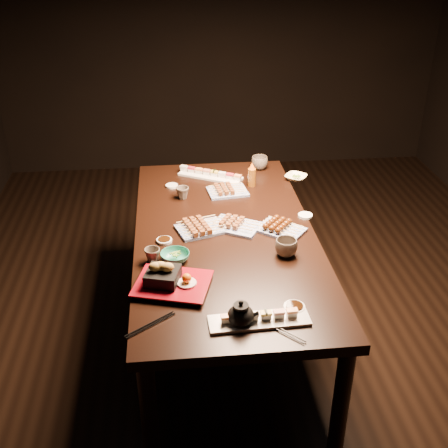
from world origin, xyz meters
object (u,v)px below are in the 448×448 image
(condiment_bottle, at_px, (252,174))
(tempura_tray, at_px, (172,276))
(edamame_bowl_green, at_px, (175,257))
(yakitori_plate_right, at_px, (236,223))
(sushi_platter_near, at_px, (259,317))
(teacup_far_right, at_px, (260,163))
(teacup_near_left, at_px, (152,255))
(sushi_platter_far, at_px, (210,174))
(yakitori_plate_left, at_px, (228,188))
(dining_table, at_px, (225,293))
(teacup_mid_right, at_px, (286,247))
(edamame_bowl_cream, at_px, (296,177))
(teapot, at_px, (241,313))
(teacup_far_left, at_px, (182,193))
(yakitori_plate_center, at_px, (201,225))

(condiment_bottle, bearing_deg, tempura_tray, -116.18)
(edamame_bowl_green, bearing_deg, yakitori_plate_right, 41.62)
(edamame_bowl_green, height_order, tempura_tray, tempura_tray)
(sushi_platter_near, bearing_deg, condiment_bottle, 80.66)
(teacup_far_right, bearing_deg, tempura_tray, -114.88)
(edamame_bowl_green, xyz_separation_m, teacup_near_left, (-0.10, 0.00, 0.01))
(sushi_platter_far, relative_size, yakitori_plate_left, 1.78)
(yakitori_plate_right, distance_m, yakitori_plate_left, 0.41)
(dining_table, bearing_deg, teacup_near_left, -132.33)
(teacup_near_left, relative_size, teacup_mid_right, 0.69)
(yakitori_plate_left, distance_m, teacup_near_left, 0.81)
(tempura_tray, bearing_deg, edamame_bowl_cream, 69.88)
(edamame_bowl_green, height_order, condiment_bottle, condiment_bottle)
(sushi_platter_near, relative_size, edamame_bowl_cream, 3.22)
(teacup_far_right, distance_m, condiment_bottle, 0.26)
(edamame_bowl_cream, relative_size, condiment_bottle, 0.86)
(teapot, bearing_deg, teacup_far_left, 109.30)
(teacup_far_left, height_order, condiment_bottle, condiment_bottle)
(yakitori_plate_left, relative_size, edamame_bowl_cream, 1.79)
(yakitori_plate_center, distance_m, teacup_far_right, 0.86)
(sushi_platter_far, xyz_separation_m, yakitori_plate_left, (0.08, -0.23, 0.00))
(tempura_tray, xyz_separation_m, teacup_far_left, (0.08, 0.86, -0.02))
(yakitori_plate_right, bearing_deg, tempura_tray, -94.71)
(yakitori_plate_right, bearing_deg, condiment_bottle, 101.92)
(yakitori_plate_left, distance_m, edamame_bowl_cream, 0.45)
(edamame_bowl_green, bearing_deg, teacup_far_left, 84.78)
(sushi_platter_far, xyz_separation_m, teacup_mid_right, (0.28, -0.93, 0.02))
(teacup_near_left, bearing_deg, sushi_platter_far, 69.59)
(edamame_bowl_green, distance_m, teacup_near_left, 0.10)
(yakitori_plate_center, relative_size, yakitori_plate_right, 1.00)
(sushi_platter_far, bearing_deg, tempura_tray, 106.21)
(sushi_platter_near, height_order, yakitori_plate_center, yakitori_plate_center)
(edamame_bowl_cream, relative_size, tempura_tray, 0.40)
(yakitori_plate_right, relative_size, tempura_tray, 0.75)
(yakitori_plate_left, bearing_deg, yakitori_plate_right, -97.83)
(dining_table, bearing_deg, yakitori_plate_right, 49.22)
(sushi_platter_far, relative_size, condiment_bottle, 2.72)
(edamame_bowl_cream, xyz_separation_m, tempura_tray, (-0.77, -1.05, 0.04))
(sushi_platter_far, distance_m, teacup_far_right, 0.33)
(sushi_platter_far, relative_size, yakitori_plate_right, 1.67)
(tempura_tray, relative_size, teacup_far_left, 4.31)
(sushi_platter_near, distance_m, edamame_bowl_green, 0.58)
(sushi_platter_far, bearing_deg, condiment_bottle, 176.61)
(tempura_tray, distance_m, teacup_far_left, 0.87)
(yakitori_plate_center, xyz_separation_m, condiment_bottle, (0.33, 0.51, 0.04))
(sushi_platter_near, xyz_separation_m, yakitori_plate_center, (-0.18, 0.75, 0.01))
(edamame_bowl_green, distance_m, teacup_far_left, 0.65)
(teacup_mid_right, bearing_deg, yakitori_plate_center, 143.95)
(yakitori_plate_left, xyz_separation_m, teacup_far_left, (-0.26, -0.04, 0.01))
(yakitori_plate_center, height_order, teapot, teapot)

